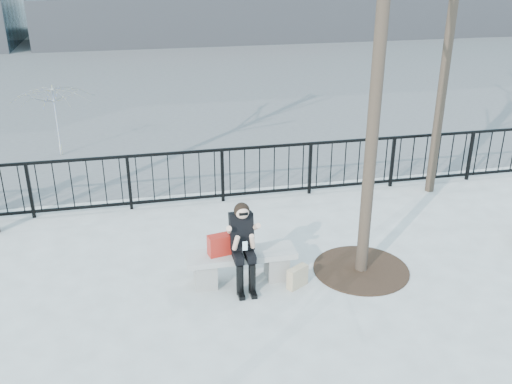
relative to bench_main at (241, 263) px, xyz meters
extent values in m
plane|color=gray|center=(0.00, 0.00, -0.30)|extent=(120.00, 120.00, 0.00)
cube|color=#474747|center=(0.00, 15.00, -0.30)|extent=(60.00, 23.00, 0.01)
cube|color=black|center=(0.00, 3.00, 0.78)|extent=(14.00, 0.05, 0.05)
cube|color=black|center=(0.00, 3.00, -0.18)|extent=(14.00, 0.05, 0.05)
cube|color=#2D2D30|center=(3.00, 21.96, 0.90)|extent=(18.00, 0.08, 2.40)
cylinder|color=black|center=(1.90, -0.10, 3.45)|extent=(0.18, 0.18, 7.50)
cylinder|color=black|center=(4.50, 2.60, 3.20)|extent=(0.18, 0.18, 7.00)
cylinder|color=black|center=(1.90, -0.10, -0.29)|extent=(1.50, 1.50, 0.02)
cube|color=slate|center=(-0.55, 0.00, -0.10)|extent=(0.32, 0.38, 0.40)
cube|color=slate|center=(0.55, 0.00, -0.10)|extent=(0.32, 0.38, 0.40)
cube|color=#989490|center=(0.00, 0.00, 0.14)|extent=(1.65, 0.46, 0.09)
cube|color=#A11C13|center=(-0.30, 0.02, 0.34)|extent=(0.40, 0.25, 0.31)
cube|color=#C1B788|center=(0.79, -0.34, -0.14)|extent=(0.36, 0.29, 0.33)
imported|color=yellow|center=(-3.23, 6.48, 0.57)|extent=(1.95, 1.98, 1.74)
camera|label=1|loc=(-1.37, -7.34, 4.39)|focal=40.00mm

